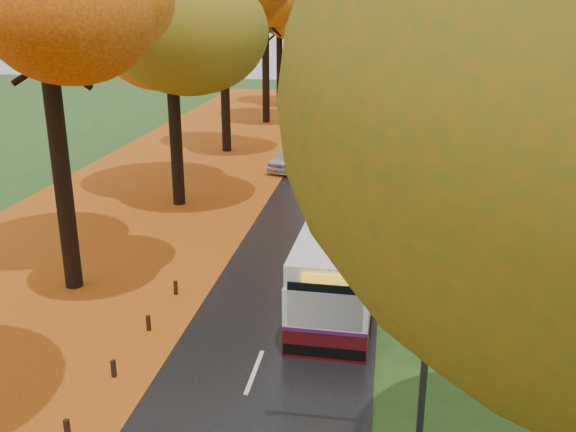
% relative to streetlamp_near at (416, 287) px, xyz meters
% --- Properties ---
extents(road, '(6.50, 90.00, 0.04)m').
position_rel_streetlamp_near_xyz_m(road, '(-3.95, 17.00, -4.69)').
color(road, black).
rests_on(road, ground).
extents(centre_line, '(0.12, 90.00, 0.01)m').
position_rel_streetlamp_near_xyz_m(centre_line, '(-3.95, 17.00, -4.67)').
color(centre_line, silver).
rests_on(centre_line, road).
extents(leaf_verge, '(12.00, 90.00, 0.02)m').
position_rel_streetlamp_near_xyz_m(leaf_verge, '(-12.95, 17.00, -4.70)').
color(leaf_verge, '#9B2E0E').
rests_on(leaf_verge, ground).
extents(leaf_drift, '(0.90, 90.00, 0.01)m').
position_rel_streetlamp_near_xyz_m(leaf_drift, '(-7.00, 17.00, -4.67)').
color(leaf_drift, orange).
rests_on(leaf_drift, road).
extents(trees_left, '(9.20, 74.00, 13.88)m').
position_rel_streetlamp_near_xyz_m(trees_left, '(-11.13, 19.06, 4.82)').
color(trees_left, black).
rests_on(trees_left, ground).
extents(trees_right, '(9.30, 74.20, 13.96)m').
position_rel_streetlamp_near_xyz_m(trees_right, '(3.24, 18.91, 4.98)').
color(trees_right, black).
rests_on(trees_right, ground).
extents(streetlamp_near, '(2.45, 0.18, 8.00)m').
position_rel_streetlamp_near_xyz_m(streetlamp_near, '(0.00, 0.00, 0.00)').
color(streetlamp_near, '#333538').
rests_on(streetlamp_near, ground).
extents(streetlamp_mid, '(2.45, 0.18, 8.00)m').
position_rel_streetlamp_near_xyz_m(streetlamp_mid, '(0.00, 22.00, 0.00)').
color(streetlamp_mid, '#333538').
rests_on(streetlamp_mid, ground).
extents(streetlamp_far, '(2.45, 0.18, 8.00)m').
position_rel_streetlamp_near_xyz_m(streetlamp_far, '(0.00, 44.00, 0.00)').
color(streetlamp_far, '#333538').
rests_on(streetlamp_far, ground).
extents(bus, '(2.68, 10.57, 2.77)m').
position_rel_streetlamp_near_xyz_m(bus, '(-2.00, 10.08, -3.22)').
color(bus, '#470B0F').
rests_on(bus, road).
extents(car_white, '(2.94, 4.67, 1.48)m').
position_rel_streetlamp_near_xyz_m(car_white, '(-6.24, 26.16, -3.93)').
color(car_white, silver).
rests_on(car_white, road).
extents(car_silver, '(1.72, 4.36, 1.41)m').
position_rel_streetlamp_near_xyz_m(car_silver, '(-6.19, 35.06, -3.97)').
color(car_silver, '#94979B').
rests_on(car_silver, road).
extents(car_dark, '(1.82, 4.13, 1.18)m').
position_rel_streetlamp_near_xyz_m(car_dark, '(-6.08, 34.14, -4.08)').
color(car_dark, black).
rests_on(car_dark, road).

